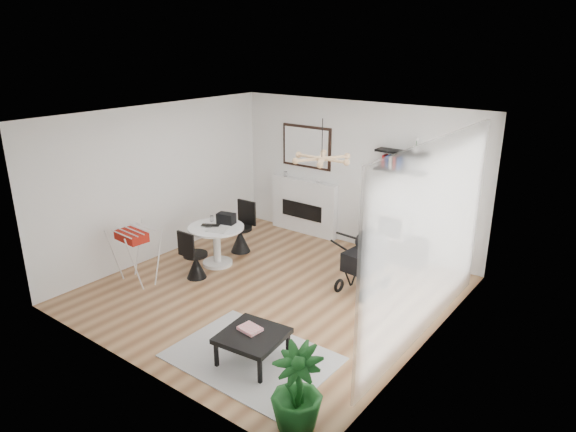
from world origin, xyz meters
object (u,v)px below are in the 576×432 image
Objects in this scene: stroller at (366,262)px; drying_rack at (136,255)px; fireplace at (304,200)px; dining_table at (217,240)px; potted_plant at (297,389)px; crt_tv at (395,224)px; tv_console at (393,247)px; coffee_table at (252,337)px.

drying_rack is at bearing -141.00° from stroller.
fireplace is 2.38× the size of drying_rack.
dining_table is at bearing -97.10° from fireplace.
potted_plant is (3.19, -4.59, -0.22)m from fireplace.
stroller is (2.49, 0.75, -0.02)m from dining_table.
crt_tv is 0.55× the size of potted_plant.
drying_rack is (-0.53, -1.26, 0.02)m from dining_table.
dining_table is at bearing 145.46° from potted_plant.
potted_plant is at bearing -11.47° from drying_rack.
fireplace is 2.10m from tv_console.
tv_console is 0.44m from crt_tv.
coffee_table is at bearing -37.10° from dining_table.
potted_plant is at bearing -55.19° from fireplace.
fireplace reaches higher than dining_table.
crt_tv is 0.63× the size of coffee_table.
fireplace is 2.23m from dining_table.
coffee_table is at bearing -89.39° from crt_tv.
potted_plant is at bearing -67.34° from stroller.
fireplace reaches higher than crt_tv.
coffee_table is (0.05, -3.85, 0.12)m from tv_console.
potted_plant is at bearing -75.52° from tv_console.
crt_tv is at bearing 102.42° from stroller.
dining_table is (-0.27, -2.20, -0.22)m from fireplace.
crt_tv is 0.49× the size of stroller.
fireplace is 2.69× the size of coffee_table.
crt_tv is 0.53× the size of dining_table.
drying_rack is 1.13× the size of coffee_table.
tv_console is 4.60m from potted_plant.
dining_table is 4.20m from potted_plant.
stroller is 1.11× the size of potted_plant.
potted_plant reaches higher than coffee_table.
potted_plant is (0.97, -3.13, 0.02)m from stroller.
dining_table is 2.97m from coffee_table.
crt_tv is 4.59m from potted_plant.
drying_rack is 3.63m from stroller.
stroller is at bearing 16.68° from dining_table.
fireplace is at bearing 124.81° from potted_plant.
dining_table is at bearing 71.42° from drying_rack.
tv_console is 2.29× the size of crt_tv.
tv_console is at bearing 41.74° from dining_table.
stroller is 1.29× the size of coffee_table.
fireplace is 4.52m from coffee_table.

